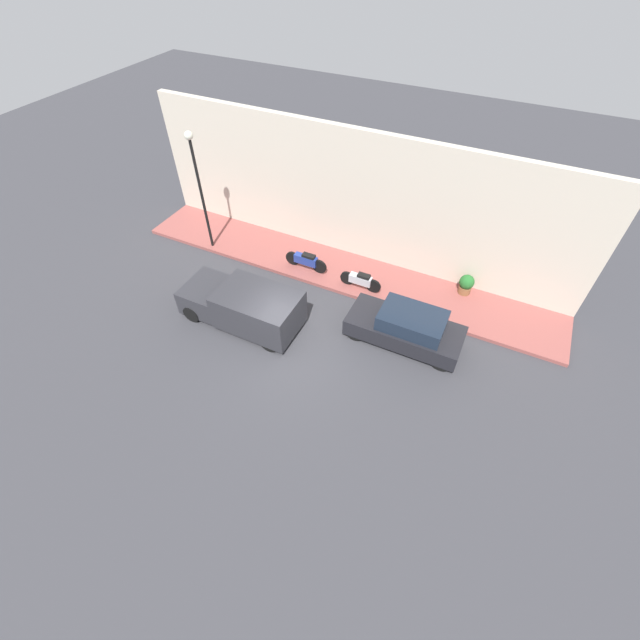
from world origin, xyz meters
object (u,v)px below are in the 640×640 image
Objects in this scene: motorcycle_blue at (306,260)px; scooter_silver at (361,280)px; parked_car at (406,328)px; potted_plant at (466,284)px; streetlamp at (197,176)px; delivery_van at (243,305)px.

scooter_silver is at bearing -93.33° from motorcycle_blue.
scooter_silver is (1.87, 2.56, -0.12)m from parked_car.
motorcycle_blue is 6.76m from potted_plant.
motorcycle_blue is at bearing -85.09° from streetlamp.
streetlamp is (-0.25, 7.35, 3.07)m from scooter_silver.
potted_plant is at bearing -54.59° from delivery_van.
streetlamp is (1.61, 9.91, 2.95)m from parked_car.
streetlamp is 11.88m from potted_plant.
delivery_van is 9.03m from potted_plant.
parked_car is 0.80× the size of streetlamp.
parked_car is at bearing -99.26° from streetlamp.
delivery_van is at bearing -130.23° from streetlamp.
parked_car is at bearing 157.75° from potted_plant.
motorcycle_blue is at bearing -11.37° from delivery_van.
scooter_silver is 7.97m from streetlamp.
streetlamp is at bearing 94.91° from motorcycle_blue.
streetlamp is at bearing 49.77° from delivery_van.
streetlamp reaches higher than scooter_silver.
delivery_van reaches higher than potted_plant.
potted_plant is at bearing -67.95° from scooter_silver.
potted_plant is (1.61, -3.98, 0.05)m from scooter_silver.
streetlamp reaches higher than parked_car.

